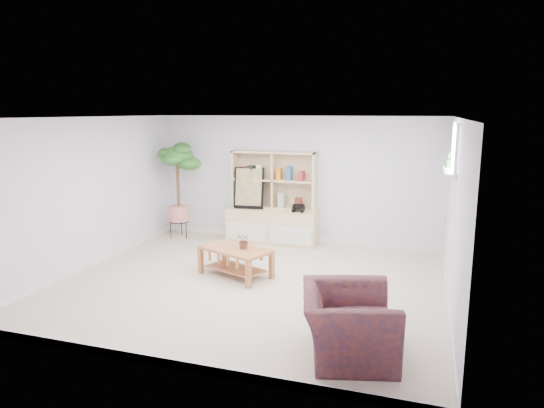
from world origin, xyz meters
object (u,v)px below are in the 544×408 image
(coffee_table, at_px, (236,262))
(armchair, at_px, (348,319))
(storage_unit, at_px, (272,198))
(floor_tree, at_px, (178,191))

(coffee_table, bearing_deg, armchair, -21.56)
(armchair, bearing_deg, storage_unit, 13.41)
(storage_unit, height_order, armchair, storage_unit)
(floor_tree, bearing_deg, armchair, -43.21)
(storage_unit, height_order, coffee_table, storage_unit)
(floor_tree, relative_size, armchair, 1.77)
(storage_unit, relative_size, coffee_table, 1.62)
(storage_unit, height_order, floor_tree, floor_tree)
(storage_unit, xyz_separation_m, armchair, (2.07, -3.93, -0.48))
(storage_unit, bearing_deg, coffee_table, -88.51)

